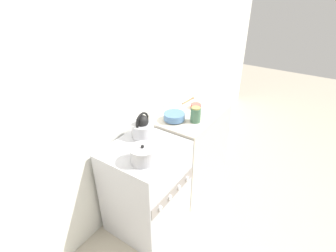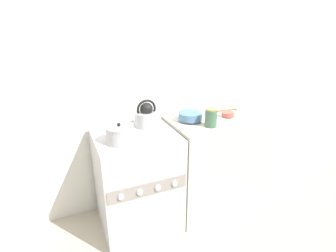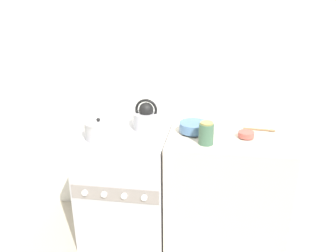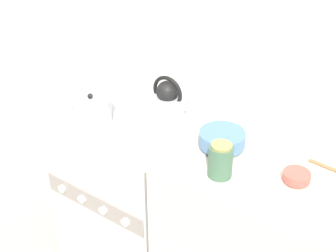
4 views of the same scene
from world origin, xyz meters
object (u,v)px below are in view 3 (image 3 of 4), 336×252
(storage_jar, at_px, (206,133))
(stove, at_px, (126,185))
(enamel_bowl, at_px, (194,127))
(cooking_pot, at_px, (99,130))
(kettle, at_px, (147,118))
(small_ceramic_bowl, at_px, (246,134))

(storage_jar, bearing_deg, stove, 166.14)
(enamel_bowl, relative_size, storage_jar, 1.36)
(cooking_pot, bearing_deg, kettle, 38.57)
(stove, relative_size, storage_jar, 5.73)
(kettle, height_order, enamel_bowl, kettle)
(cooking_pot, relative_size, small_ceramic_bowl, 1.85)
(stove, bearing_deg, storage_jar, -13.86)
(stove, height_order, cooking_pot, cooking_pot)
(small_ceramic_bowl, bearing_deg, kettle, 169.34)
(cooking_pot, relative_size, enamel_bowl, 0.99)
(cooking_pot, bearing_deg, storage_jar, -3.41)
(kettle, distance_m, cooking_pot, 0.39)
(kettle, relative_size, storage_jar, 1.61)
(kettle, xyz_separation_m, enamel_bowl, (0.38, -0.10, -0.02))
(stove, height_order, storage_jar, storage_jar)
(stove, distance_m, small_ceramic_bowl, 1.05)
(stove, bearing_deg, kettle, 41.20)
(kettle, relative_size, enamel_bowl, 1.18)
(stove, xyz_separation_m, enamel_bowl, (0.53, 0.03, 0.53))
(kettle, height_order, small_ceramic_bowl, kettle)
(stove, relative_size, small_ceramic_bowl, 7.86)
(cooking_pot, bearing_deg, enamel_bowl, 11.75)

